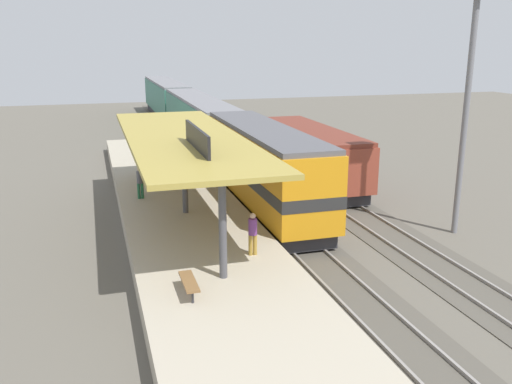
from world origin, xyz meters
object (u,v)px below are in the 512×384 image
(passenger_carriage_rear, at_px, (166,99))
(freight_car, at_px, (312,155))
(platform_bench, at_px, (189,282))
(person_walking, at_px, (140,181))
(locomotive, at_px, (264,168))
(light_mast, at_px, (472,55))
(person_waiting, at_px, (253,232))
(passenger_carriage_front, at_px, (200,123))

(passenger_carriage_rear, xyz_separation_m, freight_car, (4.60, -34.46, -0.34))
(platform_bench, height_order, person_walking, person_walking)
(platform_bench, xyz_separation_m, passenger_carriage_rear, (6.00, 49.81, 0.97))
(locomotive, height_order, light_mast, light_mast)
(passenger_carriage_rear, bearing_deg, freight_car, -82.40)
(light_mast, bearing_deg, person_waiting, -168.72)
(light_mast, relative_size, person_waiting, 6.84)
(freight_car, bearing_deg, passenger_carriage_rear, 97.60)
(passenger_carriage_rear, height_order, freight_car, passenger_carriage_rear)
(light_mast, relative_size, person_walking, 6.84)
(passenger_carriage_front, distance_m, person_waiting, 26.41)
(freight_car, distance_m, person_waiting, 14.70)
(locomotive, bearing_deg, light_mast, -37.94)
(locomotive, xyz_separation_m, freight_car, (4.60, 4.34, -0.44))
(passenger_carriage_front, bearing_deg, light_mast, -72.05)
(locomotive, xyz_separation_m, passenger_carriage_rear, (0.00, 38.80, -0.10))
(passenger_carriage_rear, bearing_deg, platform_bench, -96.87)
(passenger_carriage_front, height_order, light_mast, light_mast)
(person_walking, bearing_deg, locomotive, -10.19)
(passenger_carriage_rear, bearing_deg, passenger_carriage_front, -90.00)
(freight_car, bearing_deg, platform_bench, -124.63)
(freight_car, height_order, person_walking, freight_car)
(passenger_carriage_front, height_order, person_waiting, passenger_carriage_front)
(platform_bench, height_order, freight_car, freight_car)
(passenger_carriage_front, relative_size, person_walking, 11.70)
(passenger_carriage_front, xyz_separation_m, person_walking, (-6.47, -16.84, -0.46))
(freight_car, relative_size, person_waiting, 7.02)
(passenger_carriage_rear, distance_m, person_walking, 38.19)
(platform_bench, relative_size, light_mast, 0.15)
(light_mast, bearing_deg, person_walking, 153.08)
(locomotive, distance_m, freight_car, 6.34)
(passenger_carriage_rear, xyz_separation_m, person_waiting, (-3.01, -47.04, -0.46))
(passenger_carriage_rear, xyz_separation_m, person_walking, (-6.47, -37.64, -0.46))
(locomotive, bearing_deg, platform_bench, -118.58)
(person_walking, bearing_deg, freight_car, 16.00)
(light_mast, bearing_deg, platform_bench, -160.33)
(passenger_carriage_front, distance_m, freight_car, 14.42)
(platform_bench, xyz_separation_m, light_mast, (13.80, 4.93, 7.05))
(platform_bench, xyz_separation_m, person_waiting, (2.99, 2.77, 0.51))
(person_walking, bearing_deg, passenger_carriage_front, 68.99)
(platform_bench, height_order, person_waiting, person_waiting)
(platform_bench, distance_m, passenger_carriage_rear, 50.18)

